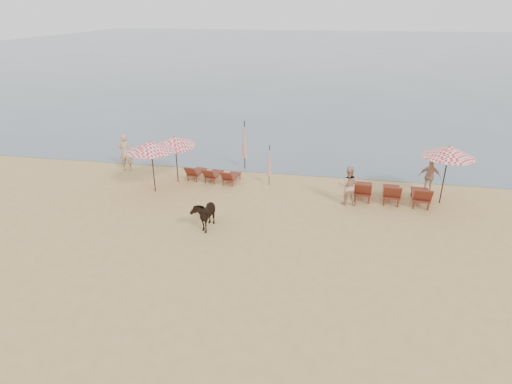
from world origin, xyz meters
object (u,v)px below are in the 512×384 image
lounger_cluster_left (212,174)px  lounger_cluster_right (392,192)px  beachgoer_left (125,152)px  umbrella_open_left_a (151,146)px  umbrella_open_right (449,151)px  beachgoer_right_b (430,176)px  cow (205,213)px  beachgoer_right_a (348,185)px  umbrella_closed_left (245,140)px  umbrella_closed_right (269,161)px  umbrella_open_left_b (175,141)px

lounger_cluster_left → lounger_cluster_right: (8.52, -0.93, 0.11)m
lounger_cluster_right → beachgoer_left: bearing=177.9°
lounger_cluster_right → umbrella_open_left_a: bearing=-171.0°
umbrella_open_right → beachgoer_left: bearing=-163.5°
beachgoer_left → beachgoer_right_b: size_ratio=1.22×
umbrella_open_left_a → cow: (3.36, -3.00, -1.60)m
lounger_cluster_left → beachgoer_right_a: 6.76m
umbrella_closed_left → beachgoer_right_a: (5.37, -3.58, -0.74)m
umbrella_open_left_a → beachgoer_left: size_ratio=1.25×
beachgoer_left → beachgoer_right_b: (15.27, -0.24, -0.18)m
beachgoer_left → beachgoer_right_a: bearing=155.7°
umbrella_open_right → umbrella_closed_left: (-9.46, 2.73, -0.79)m
umbrella_closed_right → cow: (-1.82, -4.81, -0.62)m
umbrella_open_right → umbrella_open_left_a: bearing=-153.8°
beachgoer_right_b → umbrella_open_left_b: bearing=13.9°
umbrella_open_left_a → umbrella_closed_right: bearing=37.9°
umbrella_open_right → umbrella_closed_right: umbrella_open_right is taller
lounger_cluster_left → umbrella_open_right: bearing=4.8°
lounger_cluster_right → umbrella_open_left_b: (-10.21, 0.57, 1.60)m
beachgoer_right_a → beachgoer_right_b: size_ratio=1.08×
lounger_cluster_left → umbrella_closed_left: bearing=68.4°
cow → umbrella_open_left_b: bearing=124.4°
umbrella_open_left_a → umbrella_closed_left: size_ratio=0.94×
lounger_cluster_right → umbrella_closed_left: umbrella_closed_left is taller
lounger_cluster_right → cow: 8.39m
umbrella_open_left_a → umbrella_open_left_b: umbrella_open_left_a is taller
umbrella_open_right → cow: size_ratio=1.83×
lounger_cluster_right → umbrella_open_left_a: size_ratio=1.36×
lounger_cluster_right → beachgoer_right_a: size_ratio=1.92×
umbrella_closed_left → beachgoer_right_b: bearing=-10.0°
umbrella_open_left_a → beachgoer_right_b: 12.94m
umbrella_open_left_b → beachgoer_left: (-3.25, 1.10, -1.10)m
umbrella_open_left_a → umbrella_open_left_b: size_ratio=1.02×
umbrella_closed_left → umbrella_closed_right: umbrella_closed_left is taller
umbrella_open_left_a → umbrella_open_right: size_ratio=0.92×
beachgoer_left → beachgoer_right_a: beachgoer_left is taller
umbrella_open_left_a → umbrella_closed_left: umbrella_closed_left is taller
beachgoer_left → beachgoer_right_a: size_ratio=1.13×
lounger_cluster_right → umbrella_closed_left: size_ratio=1.28×
beachgoer_left → umbrella_open_left_a: bearing=123.4°
umbrella_open_left_b → beachgoer_right_a: size_ratio=1.38×
umbrella_open_right → beachgoer_right_a: bearing=-146.9°
umbrella_open_left_a → umbrella_closed_right: size_ratio=1.23×
beachgoer_left → beachgoer_right_a: (11.51, -2.21, -0.11)m
umbrella_closed_right → beachgoer_left: size_ratio=1.02×
umbrella_open_left_b → lounger_cluster_right: bearing=21.0°
umbrella_open_left_a → beachgoer_right_a: umbrella_open_left_a is taller
umbrella_open_left_a → cow: umbrella_open_left_a is taller
umbrella_closed_right → cow: size_ratio=1.38×
cow → lounger_cluster_left: bearing=104.8°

